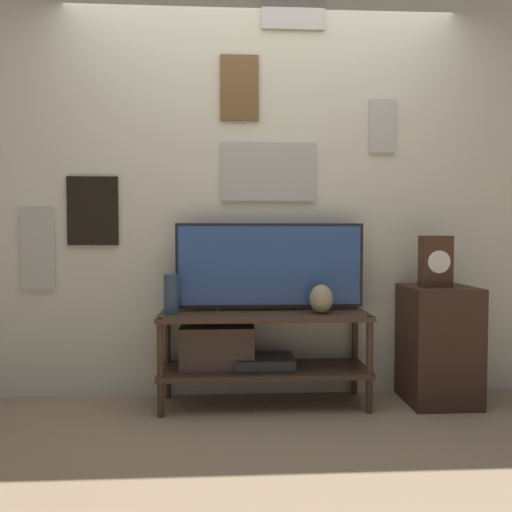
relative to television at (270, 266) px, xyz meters
name	(u,v)px	position (x,y,z in m)	size (l,w,h in m)	color
ground_plane	(267,419)	(-0.04, -0.33, -0.86)	(12.00, 12.00, 0.00)	#997F60
wall_back	(260,188)	(-0.05, 0.16, 0.50)	(6.40, 0.08, 2.70)	beige
media_console	(246,347)	(-0.15, -0.09, -0.50)	(1.28, 0.40, 0.57)	#422D1E
television	(270,266)	(0.00, 0.00, 0.00)	(1.18, 0.05, 0.55)	black
vase_urn_stoneware	(321,299)	(0.30, -0.13, -0.20)	(0.14, 0.14, 0.18)	tan
vase_tall_ceramic	(171,294)	(-0.60, -0.11, -0.16)	(0.09, 0.09, 0.24)	#2D4251
side_table	(438,344)	(1.05, -0.09, -0.49)	(0.42, 0.41, 0.73)	#382319
mantel_clock	(436,261)	(1.01, -0.12, 0.03)	(0.18, 0.11, 0.32)	#422819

